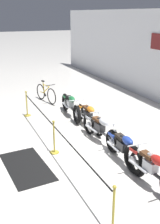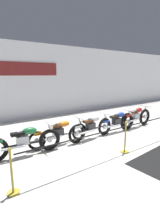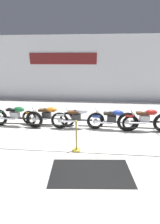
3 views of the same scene
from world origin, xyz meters
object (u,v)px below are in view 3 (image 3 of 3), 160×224
Objects in this scene: motorcycle_blue_3 at (113,120)px; stanchion_mid_left at (76,141)px; motorcycle_red_4 at (145,120)px; motorcycle_orange_1 at (48,116)px; motorcycle_green_0 at (16,116)px; motorcycle_silver_2 at (78,118)px; stanchion_far_left at (37,130)px; floor_banner at (91,172)px.

stanchion_mid_left is (-1.34, -1.60, -0.10)m from motorcycle_blue_3.
motorcycle_red_4 is 3.06m from stanchion_mid_left.
stanchion_mid_left is (-2.61, -1.58, -0.13)m from motorcycle_red_4.
motorcycle_orange_1 is 2.23× the size of stanchion_mid_left.
stanchion_mid_left reaches higher than motorcycle_green_0.
stanchion_mid_left is (0.10, -1.61, -0.11)m from motorcycle_silver_2.
motorcycle_orange_1 is 1.82m from stanchion_far_left.
floor_banner is at bearing -77.42° from motorcycle_silver_2.
motorcycle_blue_3 is 0.29× the size of stanchion_far_left.
motorcycle_red_4 is 4.18m from stanchion_far_left.
motorcycle_red_4 is at bearing -3.09° from motorcycle_orange_1.
motorcycle_red_4 is 1.06× the size of floor_banner.
motorcycle_blue_3 is 1.01× the size of floor_banner.
motorcycle_orange_1 is 0.33× the size of stanchion_far_left.
stanchion_far_left reaches higher than motorcycle_blue_3.
motorcycle_blue_3 is at bearing 67.17° from floor_banner.
motorcycle_orange_1 is at bearing 175.78° from motorcycle_blue_3.
stanchion_mid_left is (1.42, -1.80, -0.10)m from motorcycle_orange_1.
stanchion_far_left reaches higher than motorcycle_green_0.
motorcycle_green_0 is 1.07× the size of motorcycle_silver_2.
motorcycle_blue_3 is at bearing 179.35° from motorcycle_red_4.
stanchion_far_left is 2.10m from floor_banner.
motorcycle_green_0 is 2.22m from stanchion_far_left.
motorcycle_orange_1 reaches higher than floor_banner.
stanchion_mid_left reaches higher than floor_banner.
motorcycle_blue_3 is 2.74m from floor_banner.
floor_banner is (1.73, -0.97, -0.69)m from stanchion_far_left.
motorcycle_green_0 is at bearing 179.73° from motorcycle_blue_3.
motorcycle_orange_1 is 1.33m from motorcycle_silver_2.
motorcycle_silver_2 is 1.00× the size of motorcycle_red_4.
motorcycle_silver_2 reaches higher than motorcycle_blue_3.
floor_banner is (3.23, -2.58, -0.46)m from motorcycle_green_0.
motorcycle_silver_2 is at bearing 93.56° from stanchion_mid_left.
motorcycle_silver_2 is at bearing 179.43° from motorcycle_red_4.
stanchion_far_left is (-3.87, -1.58, 0.21)m from motorcycle_red_4.
motorcycle_red_4 is at bearing -0.65° from motorcycle_blue_3.
motorcycle_blue_3 is at bearing 50.07° from stanchion_mid_left.
motorcycle_red_4 is at bearing -0.57° from motorcycle_silver_2.
motorcycle_blue_3 is 2.00× the size of stanchion_mid_left.
motorcycle_red_4 reaches higher than motorcycle_orange_1.
stanchion_far_left reaches higher than motorcycle_red_4.
motorcycle_red_4 is at bearing -0.36° from motorcycle_green_0.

